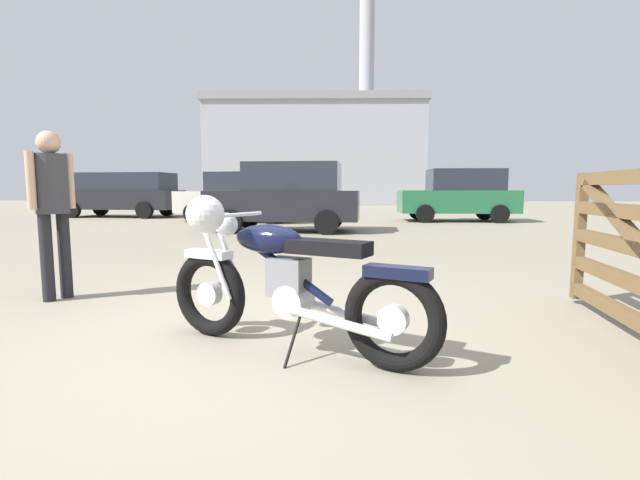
% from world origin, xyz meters
% --- Properties ---
extents(ground_plane, '(80.00, 80.00, 0.00)m').
position_xyz_m(ground_plane, '(0.00, 0.00, 0.00)').
color(ground_plane, gray).
extents(vintage_motorcycle, '(1.93, 0.98, 1.07)m').
position_xyz_m(vintage_motorcycle, '(0.31, -0.24, 0.49)').
color(vintage_motorcycle, black).
rests_on(vintage_motorcycle, ground_plane).
extents(bystander, '(0.30, 0.42, 1.66)m').
position_xyz_m(bystander, '(-2.15, 1.09, 1.02)').
color(bystander, black).
rests_on(bystander, ground_plane).
extents(red_hatchback_near, '(3.99, 2.00, 1.78)m').
position_xyz_m(red_hatchback_near, '(-0.79, 8.63, 0.92)').
color(red_hatchback_near, black).
rests_on(red_hatchback_near, ground_plane).
extents(silver_sedan_mid, '(3.90, 1.84, 1.78)m').
position_xyz_m(silver_sedan_mid, '(4.63, 12.68, 0.92)').
color(silver_sedan_mid, black).
rests_on(silver_sedan_mid, ground_plane).
extents(white_estate_far, '(4.85, 2.31, 1.74)m').
position_xyz_m(white_estate_far, '(-8.10, 14.43, 0.94)').
color(white_estate_far, black).
rests_on(white_estate_far, ground_plane).
extents(dark_sedan_left, '(4.42, 2.42, 1.67)m').
position_xyz_m(dark_sedan_left, '(-2.83, 12.12, 0.84)').
color(dark_sedan_left, black).
rests_on(dark_sedan_left, ground_plane).
extents(industrial_building, '(15.74, 9.21, 16.20)m').
position_xyz_m(industrial_building, '(-1.50, 31.49, 3.86)').
color(industrial_building, '#9EA0A8').
rests_on(industrial_building, ground_plane).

